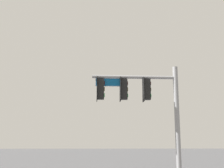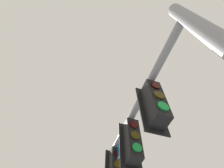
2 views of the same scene
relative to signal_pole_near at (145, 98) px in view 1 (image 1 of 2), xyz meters
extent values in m
cylinder|color=gray|center=(-1.68, 0.19, -1.03)|extent=(0.27, 0.27, 5.55)
cylinder|color=gray|center=(0.55, -0.06, 1.14)|extent=(4.49, 0.67, 0.17)
cube|color=black|center=(0.07, -0.01, 0.47)|extent=(0.09, 0.52, 1.30)
cube|color=black|center=(-0.12, 0.01, 0.47)|extent=(0.39, 0.36, 1.10)
cylinder|color=black|center=(-0.12, 0.01, 1.08)|extent=(0.04, 0.04, 0.12)
cylinder|color=#340503|center=(-0.32, 0.04, 0.80)|extent=(0.05, 0.22, 0.22)
cylinder|color=#392D05|center=(-0.32, 0.04, 0.47)|extent=(0.05, 0.22, 0.22)
cylinder|color=green|center=(-0.32, 0.04, 0.14)|extent=(0.05, 0.22, 0.22)
cube|color=black|center=(1.30, -0.15, 0.47)|extent=(0.09, 0.52, 1.30)
cube|color=black|center=(1.11, -0.12, 0.47)|extent=(0.39, 0.36, 1.10)
cylinder|color=black|center=(1.11, -0.12, 1.08)|extent=(0.04, 0.04, 0.12)
cylinder|color=#340503|center=(0.91, -0.10, 0.80)|extent=(0.05, 0.22, 0.22)
cylinder|color=#392D05|center=(0.91, -0.10, 0.47)|extent=(0.05, 0.22, 0.22)
cylinder|color=green|center=(0.91, -0.10, 0.14)|extent=(0.05, 0.22, 0.22)
cube|color=black|center=(2.53, -0.28, 0.47)|extent=(0.09, 0.52, 1.30)
cube|color=black|center=(2.34, -0.26, 0.47)|extent=(0.39, 0.36, 1.10)
cylinder|color=black|center=(2.34, -0.26, 1.08)|extent=(0.04, 0.04, 0.12)
cylinder|color=#340503|center=(2.14, -0.24, 0.80)|extent=(0.05, 0.22, 0.22)
cylinder|color=#392D05|center=(2.14, -0.24, 0.47)|extent=(0.05, 0.22, 0.22)
cylinder|color=green|center=(2.14, -0.24, 0.14)|extent=(0.05, 0.22, 0.22)
cube|color=#0A4C7F|center=(1.84, -0.21, 0.84)|extent=(1.49, 0.21, 0.40)
cube|color=white|center=(1.84, -0.21, 0.84)|extent=(1.55, 0.20, 0.46)
camera|label=1|loc=(4.63, 15.75, -2.51)|focal=50.00mm
camera|label=2|loc=(-1.83, 1.72, -2.23)|focal=28.00mm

